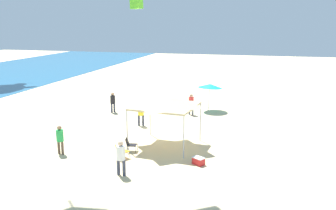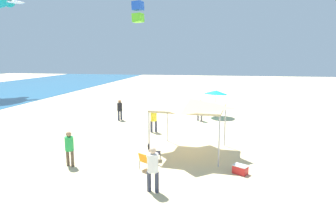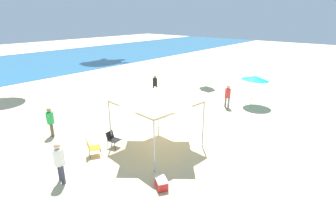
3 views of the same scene
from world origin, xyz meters
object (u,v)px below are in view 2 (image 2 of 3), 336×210
(person_far_stroller, at_px, (69,146))
(folding_chair_facing_ocean, at_px, (153,151))
(cooler_box, at_px, (240,169))
(person_beachcomber, at_px, (200,108))
(canopy_tent, at_px, (190,104))
(beach_umbrella, at_px, (216,92))
(kite_box_blue, at_px, (138,12))
(folding_chair_left_of_tent, at_px, (146,160))
(person_watching_sky, at_px, (120,108))
(person_near_umbrella, at_px, (154,118))
(person_kite_handler, at_px, (153,166))

(person_far_stroller, bearing_deg, folding_chair_facing_ocean, -141.30)
(cooler_box, distance_m, person_beachcomber, 10.54)
(canopy_tent, distance_m, cooler_box, 4.31)
(beach_umbrella, height_order, kite_box_blue, kite_box_blue)
(canopy_tent, height_order, folding_chair_left_of_tent, canopy_tent)
(person_watching_sky, xyz_separation_m, person_beachcomber, (0.96, -6.40, 0.02))
(cooler_box, bearing_deg, person_near_umbrella, 41.05)
(folding_chair_left_of_tent, xyz_separation_m, folding_chair_facing_ocean, (1.22, -0.04, 0.00))
(canopy_tent, bearing_deg, kite_box_blue, 25.53)
(person_kite_handler, distance_m, person_near_umbrella, 8.71)
(folding_chair_left_of_tent, bearing_deg, folding_chair_facing_ocean, -61.77)
(folding_chair_facing_ocean, height_order, person_far_stroller, person_far_stroller)
(person_near_umbrella, bearing_deg, person_kite_handler, 88.46)
(canopy_tent, bearing_deg, folding_chair_left_of_tent, 147.98)
(folding_chair_left_of_tent, bearing_deg, beach_umbrella, -73.47)
(cooler_box, distance_m, person_far_stroller, 7.94)
(cooler_box, xyz_separation_m, person_beachcomber, (10.21, 2.48, 0.81))
(person_watching_sky, bearing_deg, cooler_box, 68.34)
(person_kite_handler, bearing_deg, person_far_stroller, -13.96)
(beach_umbrella, bearing_deg, canopy_tent, 172.52)
(person_near_umbrella, bearing_deg, cooler_box, 116.74)
(canopy_tent, relative_size, person_beachcomber, 2.24)
(person_kite_handler, height_order, person_far_stroller, person_kite_handler)
(folding_chair_left_of_tent, xyz_separation_m, cooler_box, (0.30, -4.25, -0.27))
(beach_umbrella, height_order, person_beachcomber, beach_umbrella)
(canopy_tent, height_order, person_kite_handler, canopy_tent)
(beach_umbrella, height_order, person_watching_sky, beach_umbrella)
(canopy_tent, relative_size, person_far_stroller, 2.27)
(cooler_box, relative_size, person_near_umbrella, 0.43)
(cooler_box, distance_m, kite_box_blue, 21.53)
(folding_chair_facing_ocean, bearing_deg, person_near_umbrella, 2.67)
(beach_umbrella, xyz_separation_m, kite_box_blue, (4.88, 8.16, 7.49))
(folding_chair_facing_ocean, relative_size, person_kite_handler, 0.46)
(canopy_tent, xyz_separation_m, kite_box_blue, (14.45, 6.90, 6.92))
(kite_box_blue, bearing_deg, person_watching_sky, 14.84)
(canopy_tent, relative_size, folding_chair_facing_ocean, 4.71)
(canopy_tent, height_order, folding_chair_facing_ocean, canopy_tent)
(folding_chair_left_of_tent, bearing_deg, kite_box_blue, -43.15)
(person_far_stroller, xyz_separation_m, person_near_umbrella, (6.65, -2.53, 0.02))
(folding_chair_facing_ocean, distance_m, cooler_box, 4.32)
(canopy_tent, height_order, person_near_umbrella, canopy_tent)
(folding_chair_left_of_tent, distance_m, kite_box_blue, 20.17)
(person_kite_handler, bearing_deg, person_watching_sky, -56.30)
(person_watching_sky, relative_size, person_kite_handler, 0.94)
(person_watching_sky, relative_size, kite_box_blue, 0.81)
(person_beachcomber, height_order, kite_box_blue, kite_box_blue)
(person_kite_handler, xyz_separation_m, person_far_stroller, (1.84, 4.46, -0.06))
(cooler_box, bearing_deg, canopy_tent, 45.41)
(canopy_tent, distance_m, folding_chair_facing_ocean, 3.19)
(cooler_box, xyz_separation_m, person_watching_sky, (9.25, 8.89, 0.79))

